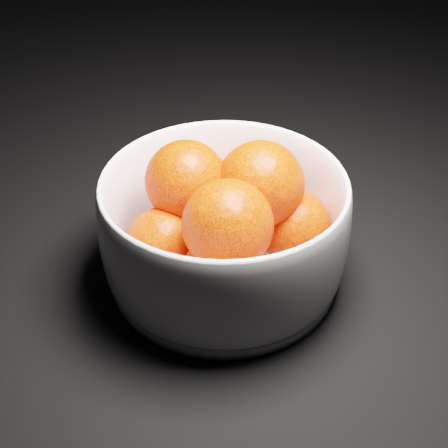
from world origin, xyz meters
TOP-DOWN VIEW (x-y plane):
  - ground at (0.00, 0.00)m, footprint 3.00×3.00m
  - bowl at (-0.25, -0.25)m, footprint 0.24×0.24m
  - orange_pile at (-0.25, -0.25)m, footprint 0.19×0.19m

SIDE VIEW (x-z plane):
  - ground at x=0.00m, z-range 0.00..0.00m
  - bowl at x=-0.25m, z-range 0.00..0.12m
  - orange_pile at x=-0.25m, z-range 0.01..0.14m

